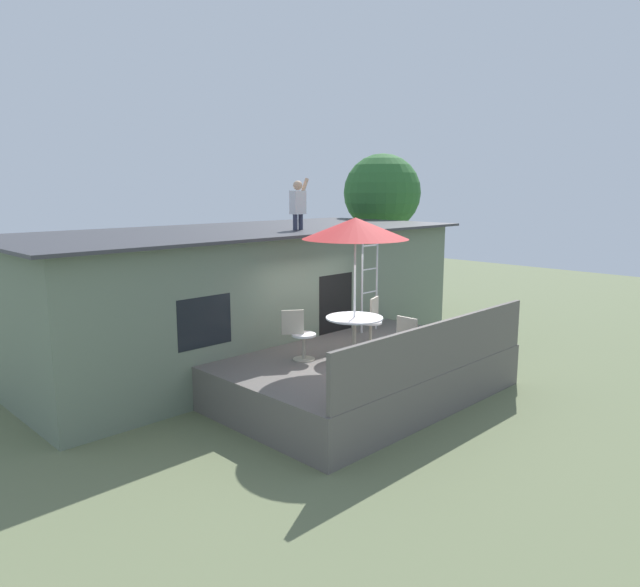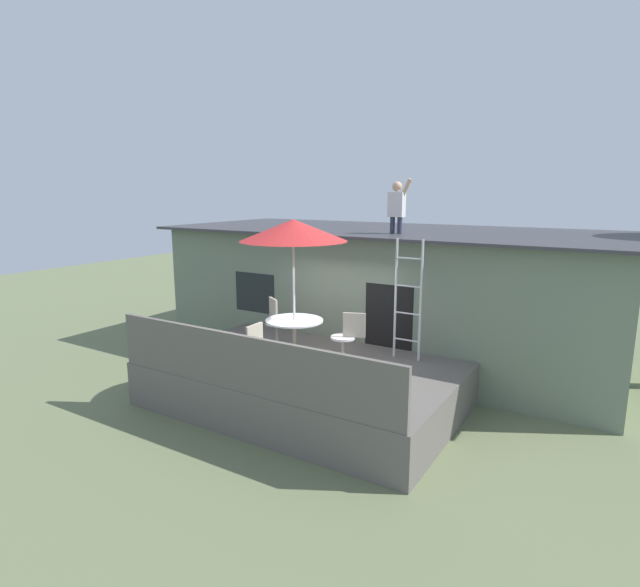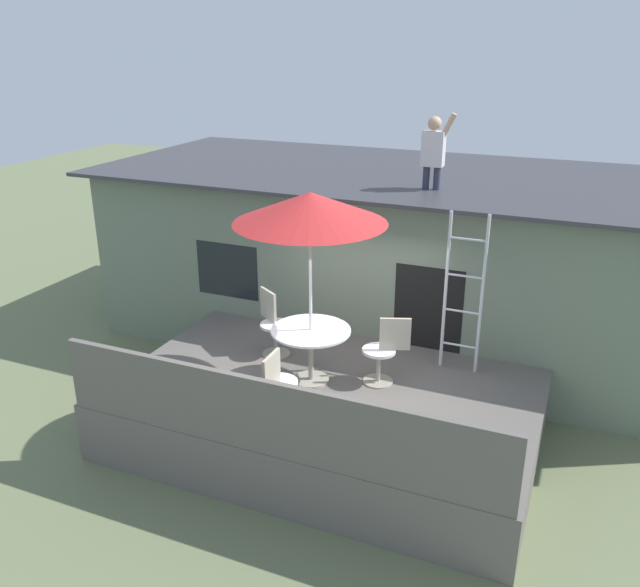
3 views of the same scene
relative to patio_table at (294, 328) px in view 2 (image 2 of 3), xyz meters
The scene contains 11 objects.
ground_plane 1.41m from the patio_table, ahead, with size 40.00×40.00×0.00m, color #66704C.
house 3.57m from the patio_table, 86.09° to the left, with size 10.50×4.50×2.96m.
deck 1.02m from the patio_table, ahead, with size 5.40×3.41×0.80m, color #605B56.
deck_railing 1.71m from the patio_table, 81.79° to the right, with size 5.30×0.08×0.90m, color #605B56.
patio_table is the anchor object (origin of this frame).
patio_umbrella 1.76m from the patio_table, 135.00° to the left, with size 1.90×1.90×2.54m.
step_ladder 2.11m from the patio_table, 32.85° to the left, with size 0.52×0.04×2.20m.
person_figure 3.39m from the patio_table, 70.07° to the left, with size 0.47×0.20×1.11m.
patio_chair_left 1.01m from the patio_table, 146.19° to the left, with size 0.56×0.46×0.92m.
patio_chair_right 0.97m from the patio_table, 20.63° to the left, with size 0.60×0.44×0.92m.
patio_chair_near 1.04m from the patio_table, 89.02° to the right, with size 0.44×0.62×0.92m.
Camera 2 is at (4.82, -7.32, 3.82)m, focal length 28.68 mm.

